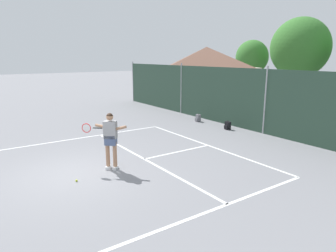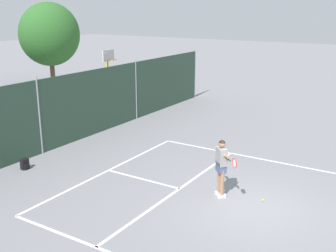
# 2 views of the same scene
# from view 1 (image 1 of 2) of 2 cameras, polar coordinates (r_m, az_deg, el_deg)

# --- Properties ---
(ground_plane) EXTENTS (120.00, 120.00, 0.00)m
(ground_plane) POSITION_cam_1_polar(r_m,az_deg,el_deg) (9.95, -17.04, -8.68)
(ground_plane) COLOR gray
(court_markings) EXTENTS (8.30, 11.10, 0.01)m
(court_markings) POSITION_cam_1_polar(r_m,az_deg,el_deg) (10.14, -13.54, -8.03)
(court_markings) COLOR white
(court_markings) RESTS_ON ground
(chainlink_fence) EXTENTS (26.09, 0.09, 3.17)m
(chainlink_fence) POSITION_cam_1_polar(r_m,az_deg,el_deg) (14.79, 17.90, 4.36)
(chainlink_fence) COLOR #284233
(chainlink_fence) RESTS_ON ground
(clubhouse_building) EXTENTS (7.05, 5.22, 4.27)m
(clubhouse_building) POSITION_cam_1_polar(r_m,az_deg,el_deg) (23.55, 7.18, 9.61)
(clubhouse_building) COLOR beige
(clubhouse_building) RESTS_ON ground
(tennis_player) EXTENTS (0.95, 1.16, 1.85)m
(tennis_player) POSITION_cam_1_polar(r_m,az_deg,el_deg) (9.77, -10.88, -1.88)
(tennis_player) COLOR silver
(tennis_player) RESTS_ON ground
(tennis_ball) EXTENTS (0.07, 0.07, 0.07)m
(tennis_ball) POSITION_cam_1_polar(r_m,az_deg,el_deg) (9.37, -16.91, -9.83)
(tennis_ball) COLOR #CCE033
(tennis_ball) RESTS_ON ground
(backpack_grey) EXTENTS (0.30, 0.27, 0.46)m
(backpack_grey) POSITION_cam_1_polar(r_m,az_deg,el_deg) (17.03, 5.70, 1.48)
(backpack_grey) COLOR slate
(backpack_grey) RESTS_ON ground
(backpack_black) EXTENTS (0.29, 0.25, 0.46)m
(backpack_black) POSITION_cam_1_polar(r_m,az_deg,el_deg) (15.41, 11.19, 0.07)
(backpack_black) COLOR black
(backpack_black) RESTS_ON ground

